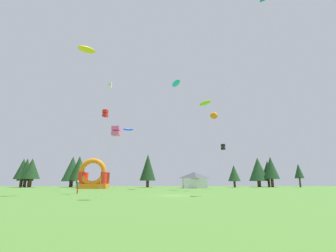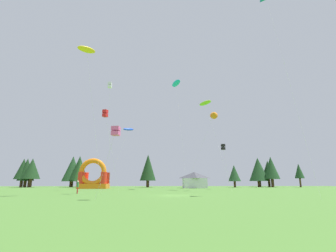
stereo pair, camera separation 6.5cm
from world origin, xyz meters
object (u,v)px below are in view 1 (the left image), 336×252
kite_yellow_parafoil (87,50)px  kite_pink_box (116,131)px  kite_white_box (110,85)px  person_midfield (78,186)px  kite_lime_parafoil (205,103)px  kite_cyan_parafoil (176,83)px  kite_blue_parafoil (128,129)px  kite_black_box (223,147)px  kite_orange_delta (214,114)px  kite_red_box (105,114)px  inflatable_yellow_castle (93,178)px  festival_tent (194,180)px

kite_yellow_parafoil → kite_pink_box: 14.61m
kite_white_box → person_midfield: kite_white_box is taller
kite_lime_parafoil → kite_yellow_parafoil: (-18.84, -17.96, 0.98)m
kite_cyan_parafoil → kite_pink_box: (-8.05, -29.18, -17.05)m
kite_lime_parafoil → kite_white_box: 19.20m
kite_yellow_parafoil → kite_cyan_parafoil: 26.77m
kite_white_box → person_midfield: bearing=-96.1°
kite_blue_parafoil → person_midfield: kite_blue_parafoil is taller
kite_black_box → kite_pink_box: 33.17m
kite_blue_parafoil → kite_cyan_parafoil: size_ratio=0.62×
kite_cyan_parafoil → person_midfield: size_ratio=14.20×
kite_lime_parafoil → kite_orange_delta: size_ratio=1.22×
person_midfield → kite_black_box: bearing=-80.4°
kite_cyan_parafoil → person_midfield: bearing=-129.6°
kite_red_box → kite_pink_box: kite_red_box is taller
kite_cyan_parafoil → inflatable_yellow_castle: bearing=162.0°
kite_red_box → festival_tent: (16.51, 28.87, -8.66)m
kite_pink_box → kite_lime_parafoil: bearing=61.1°
kite_yellow_parafoil → kite_cyan_parafoil: bearing=59.5°
kite_cyan_parafoil → kite_yellow_parafoil: bearing=-120.5°
kite_red_box → kite_pink_box: bearing=-72.4°
festival_tent → kite_red_box: bearing=-119.8°
kite_orange_delta → person_midfield: kite_orange_delta is taller
kite_white_box → kite_cyan_parafoil: size_ratio=0.85×
kite_blue_parafoil → inflatable_yellow_castle: bearing=-163.8°
kite_yellow_parafoil → person_midfield: size_ratio=11.09×
kite_black_box → kite_white_box: (-23.09, -5.33, 11.10)m
kite_black_box → kite_cyan_parafoil: bearing=172.6°
festival_tent → kite_orange_delta: bearing=-87.0°
kite_lime_parafoil → festival_tent: 21.02m
person_midfield → kite_yellow_parafoil: bearing=170.0°
person_midfield → inflatable_yellow_castle: 24.06m
kite_blue_parafoil → person_midfield: size_ratio=8.80×
kite_red_box → kite_yellow_parafoil: size_ratio=0.60×
kite_orange_delta → festival_tent: bearing=93.0°
kite_red_box → kite_orange_delta: size_ratio=0.77×
kite_orange_delta → kite_pink_box: 25.96m
person_midfield → festival_tent: 34.03m
kite_yellow_parafoil → kite_white_box: (-0.07, 16.04, 1.69)m
kite_lime_parafoil → kite_black_box: bearing=39.3°
kite_yellow_parafoil → person_midfield: 17.77m
kite_lime_parafoil → kite_cyan_parafoil: (-5.49, 4.67, 6.10)m
person_midfield → kite_red_box: bearing=-134.6°
kite_lime_parafoil → inflatable_yellow_castle: (-23.97, 10.68, -14.78)m
kite_blue_parafoil → kite_pink_box: 38.30m
kite_orange_delta → kite_cyan_parafoil: 14.39m
kite_yellow_parafoil → person_midfield: bearing=104.4°
kite_white_box → kite_pink_box: 26.92m
person_midfield → inflatable_yellow_castle: bearing=-15.2°
kite_orange_delta → festival_tent: size_ratio=2.60×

